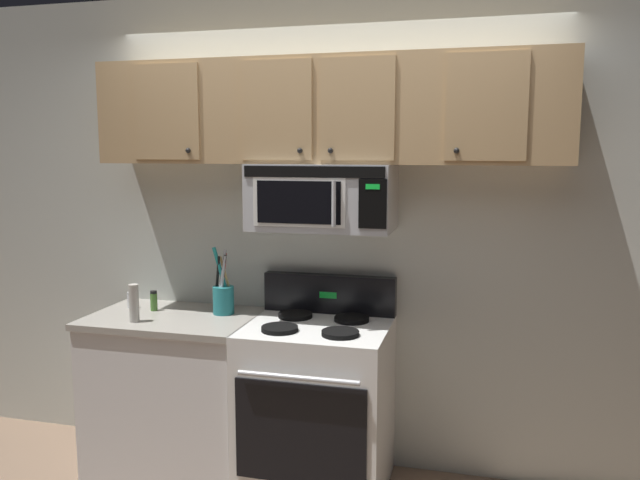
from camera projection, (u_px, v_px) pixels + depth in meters
The scene contains 9 objects.
back_wall at pixel (333, 233), 3.66m from camera, with size 5.20×0.10×2.70m, color silver.
stove_range at pixel (317, 403), 3.44m from camera, with size 0.76×0.69×1.12m.
over_range_microwave at pixel (322, 197), 3.39m from camera, with size 0.76×0.43×0.35m.
upper_cabinets at pixel (324, 111), 3.36m from camera, with size 2.50×0.36×0.55m.
counter_segment at pixel (176, 391), 3.66m from camera, with size 0.93×0.65×0.90m.
utensil_crock_teal at pixel (223, 296), 3.61m from camera, with size 0.12×0.12×0.39m.
salt_shaker at pixel (131, 300), 3.75m from camera, with size 0.05×0.05×0.09m.
pepper_mill at pixel (134, 303), 3.44m from camera, with size 0.05×0.05×0.21m, color #B7B2A8.
spice_jar at pixel (154, 301), 3.69m from camera, with size 0.04×0.04×0.12m.
Camera 1 is at (0.84, -2.75, 1.83)m, focal length 35.79 mm.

